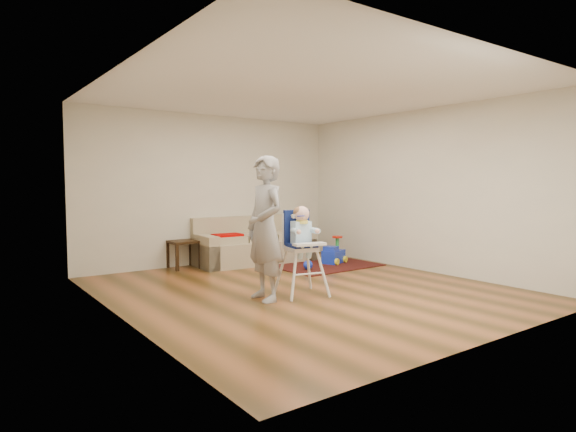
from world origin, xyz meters
TOP-DOWN VIEW (x-y plane):
  - ground at (0.00, 0.00)m, footprint 5.50×5.50m
  - room_envelope at (0.00, 0.53)m, footprint 5.04×5.52m
  - sofa at (0.61, 2.30)m, footprint 2.24×1.02m
  - side_table at (-0.67, 2.55)m, footprint 0.48×0.48m
  - area_rug at (1.47, 1.32)m, footprint 1.81×1.38m
  - ride_on_toy at (1.73, 1.38)m, footprint 0.53×0.46m
  - toy_ball at (0.92, 1.10)m, footprint 0.16×0.16m
  - high_chair at (-0.23, -0.22)m, footprint 0.65×0.65m
  - adult at (-0.77, -0.18)m, footprint 0.47×0.68m

SIDE VIEW (x-z plane):
  - ground at x=0.00m, z-range 0.00..0.00m
  - area_rug at x=1.47m, z-range 0.00..0.01m
  - toy_ball at x=0.92m, z-range 0.01..0.17m
  - side_table at x=-0.67m, z-range 0.00..0.48m
  - ride_on_toy at x=1.73m, z-range 0.01..0.50m
  - sofa at x=0.61m, z-range 0.00..0.85m
  - high_chair at x=-0.23m, z-range -0.02..1.16m
  - adult at x=-0.77m, z-range 0.00..1.82m
  - room_envelope at x=0.00m, z-range 0.52..3.24m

